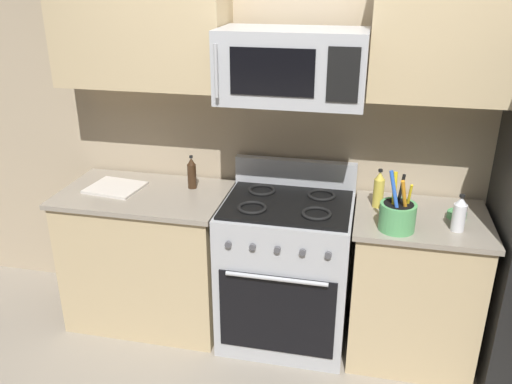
{
  "coord_description": "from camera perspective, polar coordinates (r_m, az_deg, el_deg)",
  "views": [
    {
      "loc": [
        0.43,
        -2.14,
        2.19
      ],
      "look_at": [
        -0.16,
        0.53,
        1.03
      ],
      "focal_mm": 37.31,
      "sensor_mm": 36.0,
      "label": 1
    }
  ],
  "objects": [
    {
      "name": "microwave",
      "position": [
        2.91,
        3.88,
        13.32
      ],
      "size": [
        0.79,
        0.44,
        0.39
      ],
      "color": "#B2B5BA"
    },
    {
      "name": "upper_cabinets_right",
      "position": [
        3.01,
        19.62,
        16.3
      ],
      "size": [
        0.73,
        0.34,
        0.75
      ],
      "color": "tan"
    },
    {
      "name": "upper_cabinets_left",
      "position": [
        3.27,
        -12.33,
        17.5
      ],
      "size": [
        1.02,
        0.34,
        0.75
      ],
      "color": "tan"
    },
    {
      "name": "cutting_board",
      "position": [
        3.45,
        -14.85,
        0.47
      ],
      "size": [
        0.35,
        0.31,
        0.02
      ],
      "primitive_type": "cube",
      "rotation": [
        0.0,
        0.0,
        -0.12
      ],
      "color": "silver",
      "rests_on": "counter_left"
    },
    {
      "name": "bottle_soy",
      "position": [
        3.34,
        -6.9,
        2.01
      ],
      "size": [
        0.06,
        0.06,
        0.21
      ],
      "color": "#382314",
      "rests_on": "counter_left"
    },
    {
      "name": "range_oven",
      "position": [
        3.32,
        3.24,
        -8.27
      ],
      "size": [
        0.76,
        0.68,
        1.09
      ],
      "color": "#B2B5BA",
      "rests_on": "ground"
    },
    {
      "name": "counter_right",
      "position": [
        3.32,
        16.5,
        -9.66
      ],
      "size": [
        0.74,
        0.64,
        0.91
      ],
      "color": "tan",
      "rests_on": "ground"
    },
    {
      "name": "wall_back",
      "position": [
        3.34,
        4.64,
        7.41
      ],
      "size": [
        8.0,
        0.1,
        2.6
      ],
      "primitive_type": "cube",
      "color": "tan",
      "rests_on": "ground"
    },
    {
      "name": "utensil_crock",
      "position": [
        2.89,
        14.93,
        -2.41
      ],
      "size": [
        0.19,
        0.19,
        0.34
      ],
      "color": "#59AD66",
      "rests_on": "counter_right"
    },
    {
      "name": "counter_left",
      "position": [
        3.56,
        -11.39,
        -6.75
      ],
      "size": [
        1.03,
        0.64,
        0.91
      ],
      "color": "tan",
      "rests_on": "ground"
    },
    {
      "name": "prep_bowl",
      "position": [
        3.14,
        20.72,
        -2.26
      ],
      "size": [
        0.11,
        0.11,
        0.04
      ],
      "color": "#59AD66",
      "rests_on": "counter_right"
    },
    {
      "name": "bottle_vinegar",
      "position": [
        2.97,
        20.96,
        -2.24
      ],
      "size": [
        0.07,
        0.07,
        0.2
      ],
      "color": "silver",
      "rests_on": "counter_right"
    },
    {
      "name": "bottle_oil",
      "position": [
        3.13,
        13.02,
        0.25
      ],
      "size": [
        0.06,
        0.06,
        0.23
      ],
      "color": "gold",
      "rests_on": "counter_right"
    }
  ]
}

